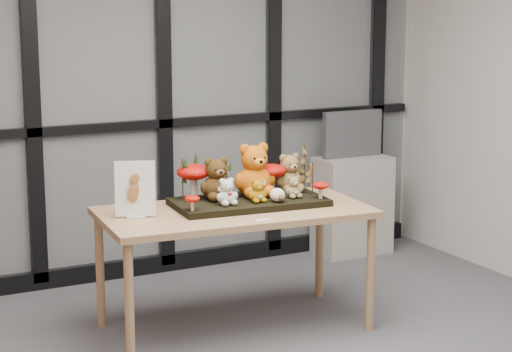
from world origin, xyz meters
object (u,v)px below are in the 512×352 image
bear_pooh_yellow (254,167)px  sign_holder (135,191)px  bear_tan_back (289,171)px  mushroom_back_left (194,180)px  bear_brown_medium (216,176)px  display_table (234,220)px  diorama_tray (249,202)px  mushroom_front_right (321,189)px  monitor (352,134)px  bear_white_bow (227,190)px  mushroom_back_right (272,177)px  plush_cream_hedgehog (277,194)px  bear_small_yellow (257,189)px  bear_beige_small (293,186)px  mushroom_front_left (192,202)px  cabinet (352,205)px

bear_pooh_yellow → sign_holder: bear_pooh_yellow is taller
bear_tan_back → mushroom_back_left: bear_tan_back is taller
bear_brown_medium → mushroom_back_left: bearing=144.1°
display_table → diorama_tray: (0.12, 0.05, 0.09)m
bear_brown_medium → mushroom_front_right: (0.55, -0.25, -0.08)m
monitor → display_table: bearing=-144.5°
bear_white_bow → mushroom_back_right: (0.38, 0.17, 0.01)m
display_table → mushroom_back_left: 0.34m
plush_cream_hedgehog → mushroom_back_right: mushroom_back_right is taller
bear_pooh_yellow → mushroom_back_right: bearing=17.3°
diorama_tray → bear_tan_back: size_ratio=3.45×
bear_small_yellow → mushroom_front_right: bear_small_yellow is taller
plush_cream_hedgehog → mushroom_back_left: bearing=146.0°
bear_white_bow → bear_beige_small: 0.43m
display_table → mushroom_front_right: (0.50, -0.13, 0.16)m
bear_brown_medium → monitor: (1.55, 0.94, 0.01)m
diorama_tray → bear_beige_small: bearing=-15.1°
mushroom_front_right → sign_holder: bearing=169.8°
display_table → mushroom_front_left: 0.33m
mushroom_back_right → cabinet: 1.56m
bear_brown_medium → plush_cream_hedgehog: bearing=-33.3°
bear_tan_back → diorama_tray: bearing=-160.9°
bear_tan_back → monitor: size_ratio=0.52×
bear_tan_back → display_table: bearing=-158.8°
mushroom_back_left → mushroom_front_left: mushroom_back_left is taller
sign_holder → cabinet: size_ratio=0.43×
bear_brown_medium → mushroom_front_left: bearing=-135.2°
bear_small_yellow → cabinet: bearing=43.5°
bear_white_bow → mushroom_back_right: size_ratio=0.89×
bear_tan_back → mushroom_front_left: size_ratio=2.68×
bear_pooh_yellow → mushroom_back_left: bearing=167.6°
plush_cream_hedgehog → cabinet: plush_cream_hedgehog is taller
bear_brown_medium → mushroom_back_left: 0.14m
bear_brown_medium → mushroom_back_right: (0.37, 0.01, -0.04)m
mushroom_back_left → mushroom_front_left: (-0.13, -0.29, -0.06)m
bear_pooh_yellow → mushroom_front_left: bear_pooh_yellow is taller
bear_pooh_yellow → bear_small_yellow: bearing=-105.8°
mushroom_back_right → bear_small_yellow: bearing=-136.0°
mushroom_front_right → bear_pooh_yellow: bearing=143.0°
mushroom_back_right → diorama_tray: bearing=-155.1°
diorama_tray → monitor: monitor is taller
mushroom_front_left → cabinet: mushroom_front_left is taller
bear_tan_back → plush_cream_hedgehog: size_ratio=2.90×
display_table → bear_beige_small: size_ratio=11.12×
mushroom_back_right → mushroom_front_left: mushroom_back_right is taller
display_table → bear_pooh_yellow: size_ratio=4.58×
bear_small_yellow → sign_holder: (-0.69, 0.11, 0.04)m
mushroom_front_right → monitor: (0.99, 1.19, 0.10)m
bear_white_bow → mushroom_front_right: bearing=-4.9°
bear_small_yellow → mushroom_front_left: (-0.41, -0.02, -0.03)m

